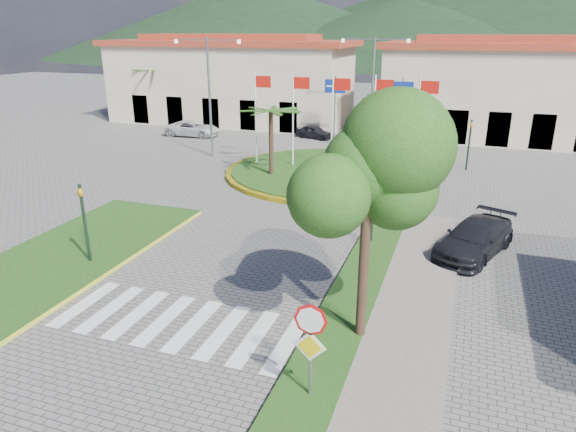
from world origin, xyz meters
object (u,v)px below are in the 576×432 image
(white_van, at_px, (193,129))
(car_dark_a, at_px, (314,132))
(car_dark_b, at_px, (497,136))
(car_side_right, at_px, (475,238))
(stop_sign, at_px, (310,337))
(roundabout_island, at_px, (329,172))
(deciduous_tree, at_px, (369,165))

(white_van, xyz_separation_m, car_dark_a, (9.89, 2.47, -0.09))
(car_dark_b, relative_size, car_side_right, 0.72)
(stop_sign, bearing_deg, car_side_right, 70.68)
(roundabout_island, distance_m, car_side_right, 12.89)
(deciduous_tree, bearing_deg, white_van, 127.81)
(car_side_right, bearing_deg, car_dark_b, 107.49)
(deciduous_tree, xyz_separation_m, car_dark_b, (4.57, 30.54, -4.62))
(car_dark_a, height_order, car_dark_b, car_dark_b)
(stop_sign, relative_size, deciduous_tree, 0.39)
(stop_sign, xyz_separation_m, deciduous_tree, (0.60, 3.04, 3.38))
(car_dark_a, height_order, car_side_right, car_side_right)
(deciduous_tree, relative_size, car_side_right, 1.45)
(deciduous_tree, bearing_deg, stop_sign, -101.18)
(deciduous_tree, bearing_deg, car_dark_b, 81.50)
(stop_sign, bearing_deg, deciduous_tree, 78.82)
(roundabout_island, distance_m, deciduous_tree, 18.55)
(stop_sign, height_order, car_dark_a, stop_sign)
(white_van, bearing_deg, stop_sign, -150.12)
(roundabout_island, xyz_separation_m, stop_sign, (4.90, -20.04, 1.62))
(deciduous_tree, height_order, white_van, deciduous_tree)
(stop_sign, xyz_separation_m, car_dark_b, (5.17, 33.57, -1.23))
(white_van, xyz_separation_m, car_side_right, (22.47, -17.67, 0.05))
(car_dark_a, relative_size, car_side_right, 0.68)
(stop_sign, xyz_separation_m, car_side_right, (3.65, 10.40, -1.11))
(car_dark_b, bearing_deg, deciduous_tree, 163.98)
(white_van, height_order, car_dark_b, white_van)
(car_side_right, bearing_deg, deciduous_tree, -91.23)
(roundabout_island, xyz_separation_m, car_dark_b, (10.06, 13.54, 0.39))
(white_van, relative_size, car_dark_a, 1.43)
(car_dark_a, distance_m, car_side_right, 23.75)
(roundabout_island, distance_m, car_dark_b, 16.87)
(car_dark_b, bearing_deg, roundabout_island, 135.86)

